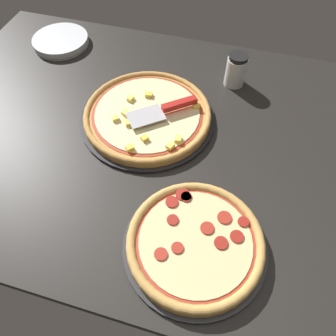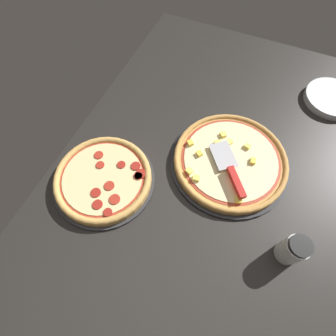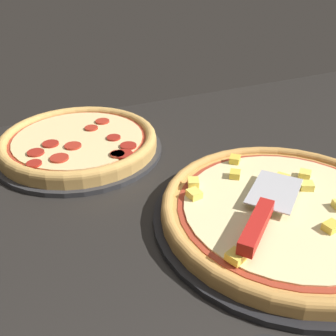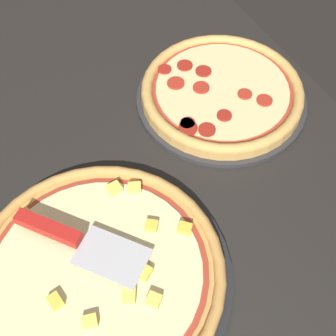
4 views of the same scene
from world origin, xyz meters
The scene contains 8 objects.
ground_plane centered at (0.00, 0.00, -1.80)cm, with size 153.77×105.49×3.60cm, color black.
pizza_pan_front centered at (2.79, -5.69, 0.50)cm, with size 42.82×42.82×1.00cm, color black.
pizza_front centered at (2.78, -5.66, 2.34)cm, with size 40.25×40.25×3.25cm.
pizza_pan_back centered at (-21.56, 32.03, 0.50)cm, with size 35.15×35.15×1.00cm, color #2D2D30.
pizza_back centered at (-21.55, 31.98, 2.62)cm, with size 33.05×33.05×3.17cm.
serving_spatula centered at (-4.07, -7.90, 5.01)cm, with size 20.37×17.66×2.00cm.
plate_stack centered at (48.11, -35.21, 1.40)cm, with size 21.37×21.37×2.80cm.
parmesan_shaker centered at (-20.81, -30.69, 5.59)cm, with size 6.97×6.97×11.36cm.
Camera 2 is at (-48.86, -3.96, 82.37)cm, focal length 28.00 mm.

